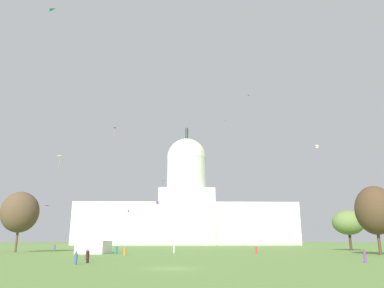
{
  "coord_description": "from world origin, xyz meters",
  "views": [
    {
      "loc": [
        0.73,
        -37.98,
        2.74
      ],
      "look_at": [
        4.63,
        81.66,
        34.42
      ],
      "focal_mm": 33.95,
      "sensor_mm": 36.0,
      "label": 1
    }
  ],
  "objects": [
    {
      "name": "ground_plane",
      "position": [
        0.0,
        0.0,
        0.0
      ],
      "size": [
        800.0,
        800.0,
        0.0
      ],
      "primitive_type": "plane",
      "color": "olive"
    },
    {
      "name": "capitol_building",
      "position": [
        4.36,
        170.25,
        18.91
      ],
      "size": [
        122.23,
        25.39,
        67.69
      ],
      "color": "silver",
      "rests_on": "ground_plane"
    },
    {
      "name": "event_tent",
      "position": [
        -16.98,
        40.47,
        2.64
      ],
      "size": [
        6.63,
        7.64,
        5.29
      ],
      "rotation": [
        0.0,
        0.0,
        -0.1
      ],
      "color": "white",
      "rests_on": "ground_plane"
    },
    {
      "name": "tree_east_far",
      "position": [
        38.39,
        31.73,
        8.29
      ],
      "size": [
        8.84,
        9.68,
        12.95
      ],
      "color": "#4C3823",
      "rests_on": "ground_plane"
    },
    {
      "name": "tree_east_mid",
      "position": [
        46.42,
        61.08,
        7.28
      ],
      "size": [
        10.15,
        9.64,
        10.58
      ],
      "color": "#42301E",
      "rests_on": "ground_plane"
    },
    {
      "name": "tree_west_mid",
      "position": [
        -36.8,
        49.51,
        9.05
      ],
      "size": [
        10.49,
        10.0,
        13.79
      ],
      "color": "brown",
      "rests_on": "ground_plane"
    },
    {
      "name": "person_denim_deep_crowd",
      "position": [
        -16.73,
        50.75,
        0.82
      ],
      "size": [
        0.48,
        0.48,
        1.77
      ],
      "rotation": [
        0.0,
        0.0,
        4.47
      ],
      "color": "#3D5684",
      "rests_on": "ground_plane"
    },
    {
      "name": "person_black_back_right",
      "position": [
        -10.48,
        8.72,
        0.76
      ],
      "size": [
        0.46,
        0.46,
        1.64
      ],
      "rotation": [
        0.0,
        0.0,
        0.57
      ],
      "color": "black",
      "rests_on": "ground_plane"
    },
    {
      "name": "person_maroon_mid_center",
      "position": [
        -12.49,
        16.52,
        0.66
      ],
      "size": [
        0.59,
        0.59,
        1.47
      ],
      "rotation": [
        0.0,
        0.0,
        5.28
      ],
      "color": "maroon",
      "rests_on": "ground_plane"
    },
    {
      "name": "person_denim_edge_east",
      "position": [
        -29.89,
        55.3,
        0.77
      ],
      "size": [
        0.48,
        0.48,
        1.67
      ],
      "rotation": [
        0.0,
        0.0,
        3.98
      ],
      "color": "#3D5684",
      "rests_on": "ground_plane"
    },
    {
      "name": "person_red_mid_right",
      "position": [
        15.77,
        35.66,
        0.74
      ],
      "size": [
        0.45,
        0.45,
        1.61
      ],
      "rotation": [
        0.0,
        0.0,
        0.38
      ],
      "color": "red",
      "rests_on": "ground_plane"
    },
    {
      "name": "person_grey_lawn_far_left",
      "position": [
        -23.66,
        50.5,
        0.68
      ],
      "size": [
        0.5,
        0.5,
        1.49
      ],
      "rotation": [
        0.0,
        0.0,
        5.87
      ],
      "color": "gray",
      "rests_on": "ground_plane"
    },
    {
      "name": "person_white_near_tent",
      "position": [
        -0.53,
        45.13,
        0.77
      ],
      "size": [
        0.48,
        0.48,
        1.66
      ],
      "rotation": [
        0.0,
        0.0,
        5.34
      ],
      "color": "silver",
      "rests_on": "ground_plane"
    },
    {
      "name": "person_purple_near_tree_west",
      "position": [
        23.35,
        7.61,
        0.75
      ],
      "size": [
        0.33,
        0.33,
        1.61
      ],
      "rotation": [
        0.0,
        0.0,
        4.74
      ],
      "color": "#703D93",
      "rests_on": "ground_plane"
    },
    {
      "name": "person_teal_front_center",
      "position": [
        -11.62,
        35.94,
        0.78
      ],
      "size": [
        0.65,
        0.65,
        1.72
      ],
      "rotation": [
        0.0,
        0.0,
        3.85
      ],
      "color": "#1E757A",
      "rests_on": "ground_plane"
    },
    {
      "name": "person_orange_aisle_center",
      "position": [
        -9.11,
        30.13,
        0.69
      ],
      "size": [
        0.55,
        0.55,
        1.54
      ],
      "rotation": [
        0.0,
        0.0,
        6.1
      ],
      "color": "orange",
      "rests_on": "ground_plane"
    },
    {
      "name": "person_denim_front_right",
      "position": [
        -11.21,
        6.07,
        0.69
      ],
      "size": [
        0.49,
        0.49,
        1.5
      ],
      "rotation": [
        0.0,
        0.0,
        3.89
      ],
      "color": "#3D5684",
      "rests_on": "ground_plane"
    },
    {
      "name": "kite_black_mid",
      "position": [
        -7.73,
        131.0,
        29.29
      ],
      "size": [
        1.23,
        1.33,
        2.08
      ],
      "rotation": [
        0.0,
        0.0,
        5.4
      ],
      "color": "black"
    },
    {
      "name": "kite_green_high",
      "position": [
        28.2,
        96.28,
        58.13
      ],
      "size": [
        0.96,
        1.22,
        0.34
      ],
      "rotation": [
        0.0,
        0.0,
        1.4
      ],
      "color": "green"
    },
    {
      "name": "kite_turquoise_high",
      "position": [
        -30.07,
        36.86,
        54.82
      ],
      "size": [
        1.84,
        1.52,
        0.19
      ],
      "rotation": [
        0.0,
        0.0,
        5.74
      ],
      "color": "teal"
    },
    {
      "name": "kite_violet_low",
      "position": [
        -6.46,
        77.91,
        14.08
      ],
      "size": [
        1.05,
        1.04,
        0.97
      ],
      "rotation": [
        0.0,
        0.0,
        4.07
      ],
      "color": "purple"
    },
    {
      "name": "kite_white_mid",
      "position": [
        36.65,
        53.36,
        26.43
      ],
      "size": [
        0.72,
        0.74,
        4.35
      ],
      "rotation": [
        0.0,
        0.0,
        3.17
      ],
      "color": "white"
    },
    {
      "name": "kite_magenta_low",
      "position": [
        -32.36,
        55.76,
        10.82
      ],
      "size": [
        0.96,
        1.28,
        0.21
      ],
      "rotation": [
        0.0,
        0.0,
        1.39
      ],
      "color": "#D1339E"
    },
    {
      "name": "kite_blue_low",
      "position": [
        -16.56,
        85.76,
        12.07
      ],
      "size": [
        0.77,
        0.78,
        0.77
      ],
      "rotation": [
        0.0,
        0.0,
        4.64
      ],
      "color": "blue"
    },
    {
      "name": "kite_pink_mid",
      "position": [
        7.9,
        139.02,
        23.19
      ],
      "size": [
        0.87,
        1.37,
        0.09
      ],
      "rotation": [
        0.0,
        0.0,
        4.98
      ],
      "color": "pink"
    },
    {
      "name": "kite_gold_low",
      "position": [
        -7.23,
        87.39,
        10.59
      ],
      "size": [
        1.43,
        1.43,
        2.23
      ],
      "rotation": [
        0.0,
        0.0,
        0.79
      ],
      "color": "gold"
    },
    {
      "name": "kite_yellow_mid",
      "position": [
        -29.89,
        52.94,
        22.99
      ],
      "size": [
        1.16,
        0.81,
        3.07
      ],
      "rotation": [
        0.0,
        0.0,
        2.98
      ],
      "color": "yellow"
    },
    {
      "name": "kite_red_high",
      "position": [
        -20.81,
        76.79,
        38.18
      ],
      "size": [
        1.23,
        1.08,
        2.79
      ],
      "rotation": [
        0.0,
        0.0,
        0.51
      ],
      "color": "red"
    },
    {
      "name": "kite_lime_high",
      "position": [
        21.68,
        121.84,
        56.41
      ],
      "size": [
        1.09,
        1.41,
        0.17
      ],
      "rotation": [
        0.0,
        0.0,
        1.07
      ],
      "color": "#8CD133"
    }
  ]
}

